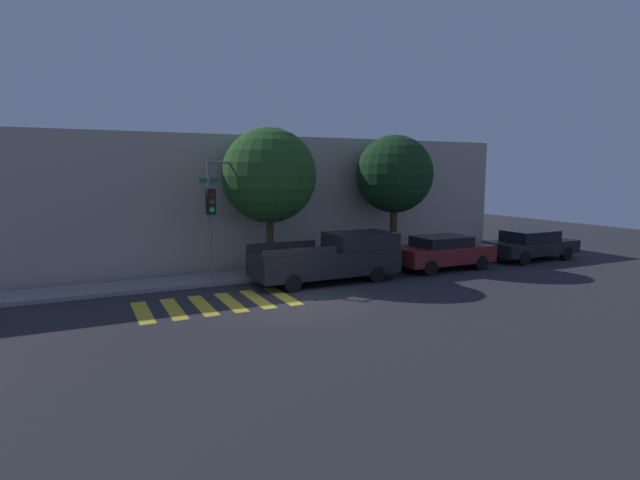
% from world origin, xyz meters
% --- Properties ---
extents(ground_plane, '(60.00, 60.00, 0.00)m').
position_xyz_m(ground_plane, '(0.00, 0.00, 0.00)').
color(ground_plane, '#28282D').
extents(sidewalk, '(26.00, 1.84, 0.14)m').
position_xyz_m(sidewalk, '(0.00, 4.12, 0.07)').
color(sidewalk, gray).
rests_on(sidewalk, ground).
extents(building_row, '(26.00, 6.00, 5.58)m').
position_xyz_m(building_row, '(0.00, 8.44, 2.79)').
color(building_row, '#A89E8E').
rests_on(building_row, ground).
extents(crosswalk, '(4.87, 2.60, 0.00)m').
position_xyz_m(crosswalk, '(-2.50, 0.80, 0.00)').
color(crosswalk, gold).
rests_on(crosswalk, ground).
extents(traffic_light_pole, '(2.27, 0.56, 4.58)m').
position_xyz_m(traffic_light_pole, '(-1.56, 3.37, 3.19)').
color(traffic_light_pole, slate).
rests_on(traffic_light_pole, ground).
extents(pickup_truck, '(5.50, 2.05, 1.79)m').
position_xyz_m(pickup_truck, '(2.24, 2.10, 0.90)').
color(pickup_truck, black).
rests_on(pickup_truck, ground).
extents(sedan_near_corner, '(4.29, 1.85, 1.42)m').
position_xyz_m(sedan_near_corner, '(7.51, 2.10, 0.76)').
color(sedan_near_corner, maroon).
rests_on(sedan_near_corner, ground).
extents(sedan_middle, '(4.45, 1.86, 1.40)m').
position_xyz_m(sedan_middle, '(12.73, 2.10, 0.74)').
color(sedan_middle, black).
rests_on(sedan_middle, ground).
extents(tree_near_corner, '(3.65, 3.65, 5.79)m').
position_xyz_m(tree_near_corner, '(0.46, 3.92, 3.95)').
color(tree_near_corner, '#42301E').
rests_on(tree_near_corner, ground).
extents(tree_midblock, '(3.36, 3.36, 5.68)m').
position_xyz_m(tree_midblock, '(6.24, 3.92, 3.98)').
color(tree_midblock, '#42301E').
rests_on(tree_midblock, ground).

